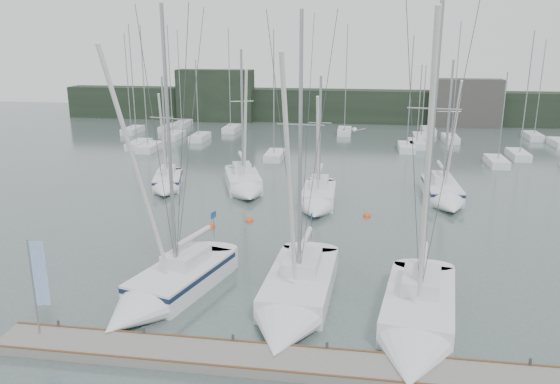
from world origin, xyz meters
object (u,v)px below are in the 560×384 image
(sailboat_near_right, at_px, (416,327))
(sailboat_near_center, at_px, (293,304))
(sailboat_mid_a, at_px, (167,184))
(sailboat_mid_b, at_px, (245,186))
(buoy_a, at_px, (249,221))
(buoy_b, at_px, (367,216))
(sailboat_mid_c, at_px, (318,201))
(sailboat_mid_d, at_px, (445,196))
(dock_banner, at_px, (38,279))
(buoy_c, at_px, (212,227))
(sailboat_near_left, at_px, (162,291))

(sailboat_near_right, bearing_deg, sailboat_near_center, 174.73)
(sailboat_mid_a, bearing_deg, sailboat_mid_b, -13.79)
(buoy_a, relative_size, buoy_b, 0.98)
(buoy_b, bearing_deg, sailboat_near_center, -102.83)
(sailboat_mid_a, bearing_deg, buoy_b, -30.18)
(sailboat_mid_c, height_order, buoy_b, sailboat_mid_c)
(sailboat_mid_c, distance_m, sailboat_mid_d, 10.41)
(sailboat_mid_c, bearing_deg, sailboat_mid_a, 165.33)
(sailboat_mid_d, distance_m, dock_banner, 31.50)
(sailboat_mid_b, xyz_separation_m, sailboat_mid_c, (6.52, -3.42, -0.04))
(buoy_b, height_order, buoy_c, buoy_b)
(sailboat_near_center, relative_size, buoy_c, 27.12)
(sailboat_near_right, xyz_separation_m, buoy_b, (-2.09, 17.03, -0.60))
(sailboat_near_center, bearing_deg, sailboat_mid_d, 66.88)
(sailboat_near_right, distance_m, sailboat_mid_b, 25.19)
(sailboat_near_center, height_order, sailboat_mid_c, sailboat_near_center)
(sailboat_near_center, relative_size, buoy_a, 26.07)
(sailboat_near_right, relative_size, buoy_b, 28.40)
(sailboat_near_left, xyz_separation_m, buoy_a, (1.77, 12.95, -0.61))
(sailboat_near_right, xyz_separation_m, sailboat_mid_c, (-5.91, 18.49, -0.01))
(sailboat_near_center, xyz_separation_m, buoy_a, (-4.88, 13.24, -0.56))
(sailboat_mid_d, bearing_deg, buoy_c, -155.53)
(sailboat_near_left, bearing_deg, buoy_c, 108.46)
(sailboat_mid_b, distance_m, buoy_b, 11.44)
(sailboat_mid_a, bearing_deg, sailboat_near_center, -70.89)
(sailboat_near_center, xyz_separation_m, sailboat_mid_a, (-13.70, 20.40, -0.02))
(sailboat_mid_d, bearing_deg, sailboat_near_left, -131.70)
(sailboat_mid_c, xyz_separation_m, dock_banner, (-10.17, -21.13, 2.40))
(sailboat_mid_c, relative_size, dock_banner, 2.47)
(dock_banner, bearing_deg, sailboat_mid_b, 70.34)
(sailboat_mid_b, distance_m, dock_banner, 24.93)
(buoy_b, bearing_deg, sailboat_mid_a, 164.59)
(sailboat_mid_a, relative_size, buoy_b, 17.50)
(sailboat_mid_a, relative_size, sailboat_mid_c, 0.96)
(sailboat_near_right, height_order, dock_banner, sailboat_near_right)
(sailboat_near_left, xyz_separation_m, buoy_c, (-0.60, 11.30, -0.61))
(sailboat_near_center, xyz_separation_m, buoy_c, (-7.25, 11.59, -0.56))
(sailboat_mid_b, height_order, sailboat_mid_c, sailboat_mid_b)
(sailboat_near_left, bearing_deg, sailboat_near_right, 7.64)
(sailboat_mid_a, bearing_deg, sailboat_mid_d, -15.57)
(sailboat_mid_b, xyz_separation_m, buoy_a, (1.89, -7.27, -0.63))
(sailboat_near_center, height_order, buoy_c, sailboat_near_center)
(sailboat_near_right, height_order, sailboat_mid_b, sailboat_near_right)
(buoy_b, distance_m, dock_banner, 24.31)
(buoy_a, relative_size, dock_banner, 0.13)
(sailboat_near_right, bearing_deg, sailboat_near_left, -179.24)
(sailboat_mid_a, xyz_separation_m, sailboat_mid_b, (6.93, 0.12, 0.09))
(sailboat_mid_b, bearing_deg, sailboat_near_right, -78.84)
(sailboat_near_left, height_order, buoy_b, sailboat_near_left)
(sailboat_mid_c, bearing_deg, dock_banner, -116.59)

